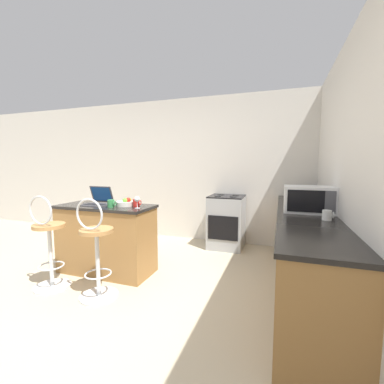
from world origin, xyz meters
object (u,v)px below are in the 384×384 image
(mug_red, at_px, (136,203))
(bar_stool_near, at_px, (49,244))
(wine_glass_tall, at_px, (137,200))
(laptop, at_px, (98,200))
(toaster, at_px, (301,198))
(mug_white, at_px, (327,215))
(fruit_bowl, at_px, (126,203))
(microwave, at_px, (309,199))
(stove_range, at_px, (226,222))
(mug_green, at_px, (111,204))
(storage_jar, at_px, (290,194))
(mug_blue, at_px, (304,198))
(bar_stool_far, at_px, (96,250))

(mug_red, bearing_deg, bar_stool_near, -140.68)
(mug_red, distance_m, wine_glass_tall, 0.13)
(bar_stool_near, relative_size, laptop, 3.25)
(toaster, xyz_separation_m, mug_white, (0.17, -0.89, -0.05))
(laptop, relative_size, fruit_bowl, 1.37)
(microwave, relative_size, stove_range, 0.57)
(laptop, xyz_separation_m, fruit_bowl, (0.40, 0.03, -0.02))
(mug_green, distance_m, wine_glass_tall, 0.34)
(mug_red, relative_size, storage_jar, 0.61)
(mug_blue, xyz_separation_m, wine_glass_tall, (-1.94, -1.30, 0.06))
(bar_stool_far, height_order, fruit_bowl, bar_stool_far)
(laptop, relative_size, storage_jar, 2.00)
(fruit_bowl, relative_size, storage_jar, 1.46)
(toaster, height_order, mug_green, toaster)
(toaster, distance_m, fruit_bowl, 2.24)
(mug_white, xyz_separation_m, mug_red, (-2.10, 0.09, -0.00))
(bar_stool_near, distance_m, laptop, 0.77)
(microwave, xyz_separation_m, mug_white, (0.13, -0.38, -0.10))
(microwave, xyz_separation_m, mug_red, (-1.97, -0.29, -0.10))
(fruit_bowl, distance_m, storage_jar, 2.38)
(microwave, xyz_separation_m, stove_range, (-1.14, 1.18, -0.58))
(mug_red, xyz_separation_m, storage_jar, (1.82, 1.32, 0.04))
(stove_range, distance_m, wine_glass_tall, 1.82)
(laptop, distance_m, toaster, 2.62)
(mug_white, relative_size, storage_jar, 0.61)
(mug_white, distance_m, mug_red, 2.10)
(microwave, height_order, mug_white, microwave)
(laptop, distance_m, stove_range, 2.09)
(mug_white, height_order, wine_glass_tall, wine_glass_tall)
(mug_red, height_order, wine_glass_tall, wine_glass_tall)
(microwave, xyz_separation_m, wine_glass_tall, (-1.90, -0.39, -0.04))
(stove_range, height_order, storage_jar, storage_jar)
(mug_green, distance_m, mug_red, 0.30)
(microwave, relative_size, fruit_bowl, 2.11)
(bar_stool_far, relative_size, fruit_bowl, 4.44)
(toaster, xyz_separation_m, storage_jar, (-0.11, 0.53, -0.01))
(bar_stool_far, distance_m, fruit_bowl, 0.76)
(stove_range, xyz_separation_m, mug_red, (-0.84, -1.46, 0.49))
(laptop, distance_m, mug_green, 0.33)
(bar_stool_near, relative_size, toaster, 4.27)
(microwave, height_order, storage_jar, microwave)
(bar_stool_near, distance_m, mug_red, 1.07)
(laptop, height_order, stove_range, laptop)
(bar_stool_far, xyz_separation_m, mug_red, (0.11, 0.62, 0.42))
(storage_jar, bearing_deg, microwave, -81.60)
(toaster, height_order, stove_range, toaster)
(stove_range, bearing_deg, mug_blue, -12.76)
(mug_blue, bearing_deg, mug_red, -149.17)
(fruit_bowl, bearing_deg, mug_green, -121.78)
(bar_stool_far, xyz_separation_m, microwave, (2.09, 0.91, 0.51))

